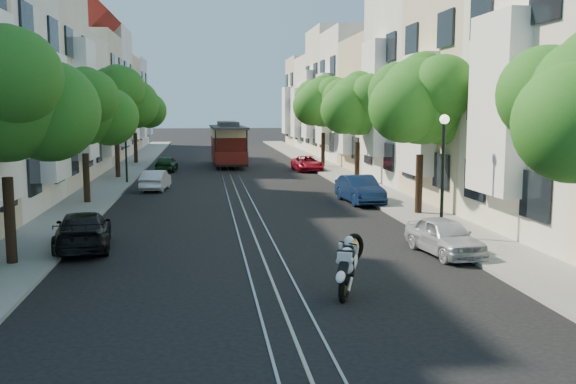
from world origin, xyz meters
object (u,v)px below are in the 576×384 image
object	(u,v)px
tree_e_b	(423,102)
parked_car_e_far	(307,164)
lamp_west	(126,136)
sportbike_rider	(348,262)
tree_e_d	(324,103)
parked_car_e_near	(444,236)
tree_w_a	(5,99)
tree_w_c	(116,99)
lamp_east	(443,157)
parked_car_w_far	(167,164)
tree_w_d	(135,107)
tree_e_c	(359,106)
parked_car_e_mid	(360,189)
tree_w_b	(85,110)
parked_car_w_near	(83,231)
cable_car	(228,142)
parked_car_w_mid	(156,180)

from	to	relation	value
tree_e_b	parked_car_e_far	xyz separation A→B (m)	(-1.66, 19.51, -4.19)
lamp_west	sportbike_rider	size ratio (longest dim) A/B	2.34
tree_e_d	parked_car_e_near	distance (m)	29.46
tree_w_a	parked_car_e_near	world-z (taller)	tree_w_a
sportbike_rider	parked_car_e_near	distance (m)	5.50
tree_w_a	tree_w_c	bearing A→B (deg)	90.00
tree_w_a	lamp_east	bearing A→B (deg)	8.57
parked_car_w_far	tree_w_a	bearing A→B (deg)	89.26
tree_w_d	parked_car_e_far	xyz separation A→B (m)	(12.74, -7.49, -4.06)
tree_e_d	tree_w_d	bearing A→B (deg)	160.85
tree_e_c	parked_car_e_mid	bearing A→B (deg)	-103.02
tree_w_b	parked_car_e_mid	distance (m)	13.33
tree_w_a	parked_car_w_near	xyz separation A→B (m)	(1.54, 2.15, -4.13)
tree_w_d	sportbike_rider	xyz separation A→B (m)	(8.82, -37.95, -3.79)
parked_car_e_far	lamp_west	bearing A→B (deg)	-154.45
tree_w_c	lamp_east	distance (m)	25.01
tree_w_a	parked_car_w_near	distance (m)	4.90
lamp_west	cable_car	bearing A→B (deg)	60.21
tree_e_d	lamp_east	size ratio (longest dim) A/B	1.65
tree_e_b	parked_car_e_mid	xyz separation A→B (m)	(-1.66, 3.82, -4.08)
parked_car_e_mid	parked_car_w_far	size ratio (longest dim) A/B	1.19
tree_w_b	parked_car_e_mid	world-z (taller)	tree_w_b
tree_e_c	tree_w_c	xyz separation A→B (m)	(-14.40, 5.00, 0.47)
lamp_east	sportbike_rider	distance (m)	7.82
sportbike_rider	parked_car_w_far	world-z (taller)	sportbike_rider
lamp_east	parked_car_e_far	distance (m)	24.60
tree_w_c	tree_w_d	xyz separation A→B (m)	(-0.00, 11.00, -0.47)
tree_e_d	parked_car_e_mid	bearing A→B (deg)	-95.22
tree_w_c	tree_w_a	bearing A→B (deg)	-90.00
tree_w_d	lamp_east	world-z (taller)	tree_w_d
parked_car_e_mid	parked_car_e_far	world-z (taller)	parked_car_e_mid
tree_w_b	tree_w_d	xyz separation A→B (m)	(0.00, 22.00, 0.20)
lamp_east	parked_car_w_near	bearing A→B (deg)	179.41
parked_car_w_near	parked_car_w_mid	distance (m)	14.85
parked_car_w_far	parked_car_w_near	bearing A→B (deg)	92.23
lamp_west	sportbike_rider	bearing A→B (deg)	-71.58
lamp_east	parked_car_e_mid	bearing A→B (deg)	94.55
tree_e_b	lamp_east	bearing A→B (deg)	-100.93
parked_car_e_far	parked_car_w_mid	world-z (taller)	parked_car_w_mid
tree_w_b	sportbike_rider	size ratio (longest dim) A/B	3.53
cable_car	tree_e_c	bearing A→B (deg)	-63.29
parked_car_w_near	parked_car_e_mid	bearing A→B (deg)	-149.26
tree_w_b	parked_car_e_near	xyz separation A→B (m)	(12.74, -12.10, -3.83)
tree_w_a	cable_car	world-z (taller)	tree_w_a
tree_w_c	parked_car_w_near	bearing A→B (deg)	-85.78
tree_e_d	parked_car_w_near	xyz separation A→B (m)	(-12.86, -26.85, -4.26)
tree_e_b	tree_w_d	xyz separation A→B (m)	(-14.40, 27.00, -0.13)
tree_e_c	tree_w_b	bearing A→B (deg)	-157.38
tree_w_b	parked_car_w_near	size ratio (longest dim) A/B	1.51
tree_e_d	tree_w_d	world-z (taller)	tree_e_d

